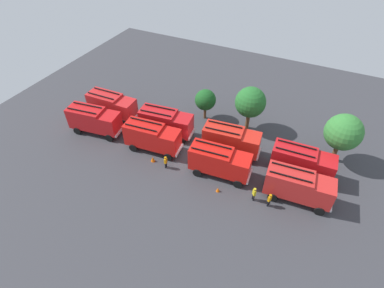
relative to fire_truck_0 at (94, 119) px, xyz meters
name	(u,v)px	position (x,y,z in m)	size (l,w,h in m)	color
ground_plane	(192,152)	(13.67, 2.05, -2.15)	(63.50, 63.50, 0.00)	#38383D
fire_truck_0	(94,119)	(0.00, 0.00, 0.00)	(7.47, 3.56, 3.88)	red
fire_truck_1	(152,136)	(8.90, 0.38, 0.00)	(7.41, 3.34, 3.88)	red
fire_truck_2	(220,161)	(18.17, 0.03, 0.00)	(7.39, 3.27, 3.88)	red
fire_truck_3	(298,186)	(27.07, 0.28, 0.00)	(7.36, 3.20, 3.88)	red
fire_truck_4	(112,105)	(0.05, 3.83, 0.00)	(7.27, 2.94, 3.88)	red
fire_truck_5	(166,122)	(8.95, 3.77, 0.00)	(7.44, 3.45, 3.88)	red
fire_truck_6	(231,140)	(18.06, 4.12, 0.00)	(7.42, 3.37, 3.88)	red
fire_truck_7	(302,162)	(26.75, 4.11, 0.00)	(7.31, 3.04, 3.88)	red
firefighter_0	(269,200)	(24.74, -1.93, -1.14)	(0.39, 0.48, 1.79)	black
firefighter_1	(254,194)	(23.03, -1.89, -1.11)	(0.46, 0.47, 1.84)	black
firefighter_2	(166,162)	(11.99, -1.78, -1.19)	(0.28, 0.42, 1.71)	black
tree_0	(205,100)	(12.14, 9.51, 0.96)	(2.99, 2.99, 4.63)	brown
tree_1	(250,102)	(18.43, 9.95, 2.14)	(4.11, 4.11, 6.38)	brown
tree_2	(343,132)	(30.08, 8.41, 2.36)	(4.32, 4.32, 6.70)	brown
traffic_cone_0	(218,190)	(19.11, -2.49, -1.86)	(0.41, 0.41, 0.59)	#F2600C
traffic_cone_1	(153,159)	(10.00, -1.57, -1.78)	(0.52, 0.52, 0.74)	#F2600C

